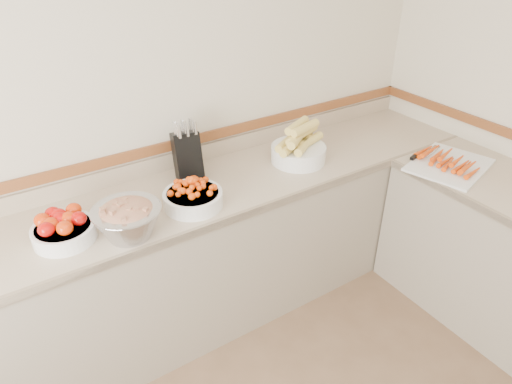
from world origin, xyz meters
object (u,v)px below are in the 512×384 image
cherry_tomato_bowl (193,196)px  cutting_board (448,162)px  tomato_bowl (63,228)px  corn_bowl (299,148)px  knife_block (187,155)px  rhubarb_bowl (128,219)px

cherry_tomato_bowl → cutting_board: size_ratio=0.54×
tomato_bowl → cutting_board: size_ratio=0.50×
corn_bowl → cutting_board: size_ratio=0.64×
tomato_bowl → cherry_tomato_bowl: (0.63, -0.06, -0.01)m
tomato_bowl → cutting_board: 2.18m
corn_bowl → cutting_board: corn_bowl is taller
cherry_tomato_bowl → corn_bowl: bearing=7.9°
cherry_tomato_bowl → cutting_board: bearing=-16.3°
knife_block → cutting_board: (1.37, -0.72, -0.12)m
rhubarb_bowl → cutting_board: bearing=-11.0°
knife_block → corn_bowl: bearing=-15.6°
corn_bowl → rhubarb_bowl: size_ratio=1.15×
rhubarb_bowl → cutting_board: (1.85, -0.36, -0.07)m
knife_block → corn_bowl: (0.65, -0.18, -0.06)m
knife_block → cutting_board: size_ratio=0.61×
cutting_board → rhubarb_bowl: bearing=169.0°
rhubarb_bowl → cutting_board: rhubarb_bowl is taller
corn_bowl → rhubarb_bowl: bearing=-171.0°
tomato_bowl → rhubarb_bowl: (0.26, -0.14, 0.03)m
knife_block → corn_bowl: knife_block is taller
knife_block → rhubarb_bowl: knife_block is taller
cutting_board → corn_bowl: bearing=143.2°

